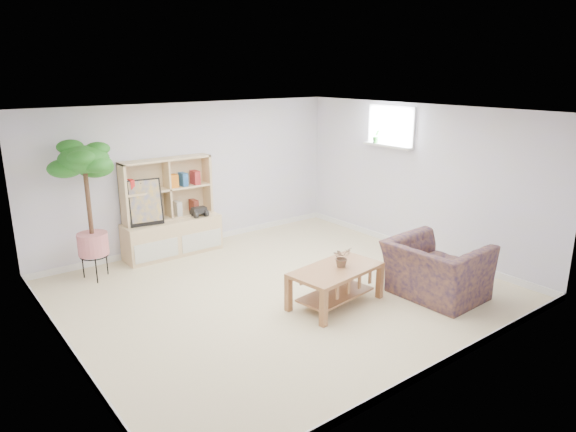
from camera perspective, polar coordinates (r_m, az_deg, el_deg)
floor at (r=7.06m, az=-0.72°, el=-8.31°), size 5.50×5.00×0.01m
ceiling at (r=6.46m, az=-0.80°, el=11.50°), size 5.50×5.00×0.01m
walls at (r=6.66m, az=-0.76°, el=1.15°), size 5.51×5.01×2.40m
baseboard at (r=7.04m, az=-0.72°, el=-7.94°), size 5.50×5.00×0.10m
window at (r=8.79m, az=11.40°, el=9.75°), size 0.10×0.98×0.68m
window_sill at (r=8.79m, az=11.03°, el=7.66°), size 0.14×1.00×0.04m
storage_unit at (r=8.39m, az=-12.88°, el=0.90°), size 1.57×0.53×1.57m
poster at (r=8.15m, az=-15.60°, el=1.46°), size 0.53×0.20×0.72m
toy_truck at (r=8.51m, az=-9.85°, el=0.53°), size 0.34×0.24×0.17m
coffee_table at (r=6.62m, az=5.30°, el=-7.77°), size 1.27×0.80×0.49m
table_plant at (r=6.54m, az=5.99°, el=-4.55°), size 0.24×0.21×0.26m
floor_tree at (r=7.65m, az=-21.19°, el=0.45°), size 0.91×0.91×2.00m
armchair at (r=7.00m, az=16.17°, el=-5.37°), size 1.05×1.20×0.86m
sill_plant at (r=8.95m, az=9.75°, el=8.72°), size 0.15×0.14×0.22m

